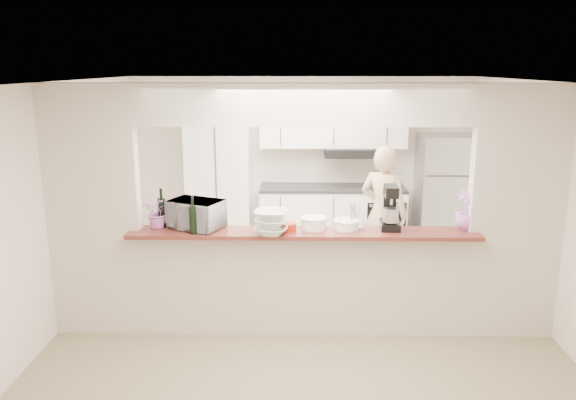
{
  "coord_description": "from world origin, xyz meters",
  "views": [
    {
      "loc": [
        -0.06,
        -5.27,
        2.66
      ],
      "look_at": [
        -0.16,
        0.3,
        1.32
      ],
      "focal_mm": 35.0,
      "sensor_mm": 36.0,
      "label": 1
    }
  ],
  "objects_px": {
    "toaster_oven": "(196,214)",
    "person": "(383,214)",
    "refrigerator": "(444,194)",
    "stand_mixer": "(390,209)"
  },
  "relations": [
    {
      "from": "refrigerator",
      "to": "toaster_oven",
      "type": "relative_size",
      "value": 3.34
    },
    {
      "from": "toaster_oven",
      "to": "stand_mixer",
      "type": "height_order",
      "value": "stand_mixer"
    },
    {
      "from": "stand_mixer",
      "to": "person",
      "type": "bearing_deg",
      "value": 83.51
    },
    {
      "from": "toaster_oven",
      "to": "person",
      "type": "relative_size",
      "value": 0.3
    },
    {
      "from": "stand_mixer",
      "to": "refrigerator",
      "type": "bearing_deg",
      "value": 65.12
    },
    {
      "from": "stand_mixer",
      "to": "person",
      "type": "relative_size",
      "value": 0.26
    },
    {
      "from": "person",
      "to": "refrigerator",
      "type": "bearing_deg",
      "value": -100.0
    },
    {
      "from": "refrigerator",
      "to": "person",
      "type": "distance_m",
      "value": 1.53
    },
    {
      "from": "stand_mixer",
      "to": "toaster_oven",
      "type": "bearing_deg",
      "value": -179.19
    },
    {
      "from": "toaster_oven",
      "to": "person",
      "type": "xyz_separation_m",
      "value": [
        2.07,
        1.49,
        -0.38
      ]
    }
  ]
}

